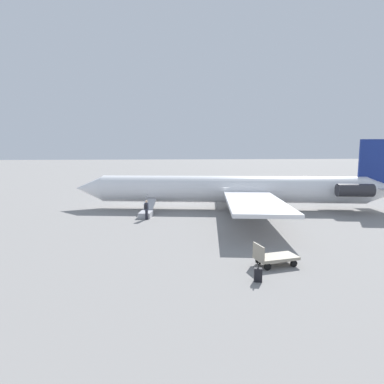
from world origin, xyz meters
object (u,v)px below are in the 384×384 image
boarding_stairs (147,212)px  suitcase (258,275)px  airplane_main (241,189)px  luggage_cart (274,257)px  passenger (146,208)px

boarding_stairs → suitcase: bearing=-150.1°
airplane_main → suitcase: bearing=86.6°
luggage_cart → suitcase: luggage_cart is taller
passenger → luggage_cart: bearing=-139.8°
airplane_main → passenger: (9.98, 3.06, -1.18)m
airplane_main → passenger: bearing=31.1°
suitcase → passenger: bearing=-72.3°
passenger → suitcase: (-4.55, 14.25, -0.67)m
passenger → luggage_cart: 13.98m
passenger → luggage_cart: size_ratio=0.76×
airplane_main → luggage_cart: (3.82, 15.60, -1.72)m
luggage_cart → airplane_main: bearing=-109.9°
airplane_main → passenger: size_ratio=19.35×
airplane_main → luggage_cart: airplane_main is taller
boarding_stairs → suitcase: (-4.48, 15.73, -0.05)m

